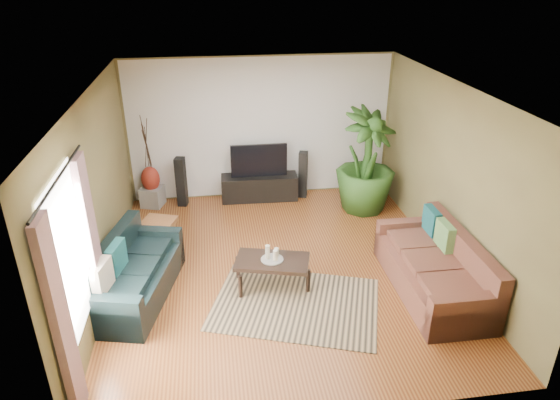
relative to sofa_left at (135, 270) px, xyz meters
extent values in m
plane|color=brown|center=(2.07, 0.40, -0.42)|extent=(5.50, 5.50, 0.00)
plane|color=white|center=(2.07, 0.40, 2.28)|extent=(5.50, 5.50, 0.00)
plane|color=olive|center=(2.07, 3.15, 0.93)|extent=(5.00, 0.00, 5.00)
plane|color=olive|center=(2.07, -2.35, 0.93)|extent=(5.00, 0.00, 5.00)
plane|color=olive|center=(-0.43, 0.40, 0.92)|extent=(0.00, 5.50, 5.50)
plane|color=olive|center=(4.57, 0.40, 0.92)|extent=(0.00, 5.50, 5.50)
plane|color=white|center=(2.07, 3.14, 0.93)|extent=(4.90, 0.00, 4.90)
plane|color=white|center=(-0.41, -1.20, 0.97)|extent=(0.00, 1.80, 1.80)
cube|color=gray|center=(-0.36, -1.95, 0.72)|extent=(0.08, 0.35, 2.20)
cube|color=gray|center=(-0.36, -0.45, 0.72)|extent=(0.08, 0.35, 2.20)
cylinder|color=black|center=(-0.36, -1.20, 1.87)|extent=(0.03, 1.90, 0.03)
cube|color=black|center=(0.00, 0.00, 0.00)|extent=(1.23, 2.02, 0.85)
cube|color=brown|center=(4.06, -0.44, 0.00)|extent=(0.98, 2.15, 0.85)
cube|color=tan|center=(2.12, -0.49, -0.42)|extent=(2.57, 2.18, 0.01)
cube|color=black|center=(1.87, 0.00, -0.22)|extent=(1.13, 0.80, 0.42)
cylinder|color=gray|center=(1.87, 0.00, 0.00)|extent=(0.32, 0.32, 0.01)
cylinder|color=beige|center=(1.81, 0.03, 0.11)|extent=(0.07, 0.07, 0.20)
cylinder|color=beige|center=(1.91, -0.04, 0.09)|extent=(0.07, 0.07, 0.16)
cylinder|color=beige|center=(1.94, 0.06, 0.07)|extent=(0.07, 0.07, 0.13)
cube|color=black|center=(2.00, 2.90, -0.18)|extent=(1.47, 0.49, 0.49)
cube|color=black|center=(2.00, 2.90, 0.38)|extent=(1.07, 0.06, 0.63)
cube|color=black|center=(0.52, 2.85, 0.05)|extent=(0.21, 0.22, 0.95)
cube|color=black|center=(2.85, 2.90, 0.04)|extent=(0.21, 0.22, 0.92)
imported|color=#264F1A|center=(3.87, 2.19, 0.52)|extent=(1.48, 1.48, 1.90)
cylinder|color=black|center=(3.87, 2.19, -0.29)|extent=(0.35, 0.35, 0.27)
cube|color=gray|center=(-0.04, 2.90, -0.24)|extent=(0.47, 0.47, 0.37)
ellipsoid|color=maroon|center=(-0.04, 2.90, 0.12)|extent=(0.34, 0.34, 0.48)
cube|color=#995432|center=(0.22, 1.19, -0.16)|extent=(0.64, 0.64, 0.53)
camera|label=1|loc=(1.12, -5.90, 3.76)|focal=32.00mm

